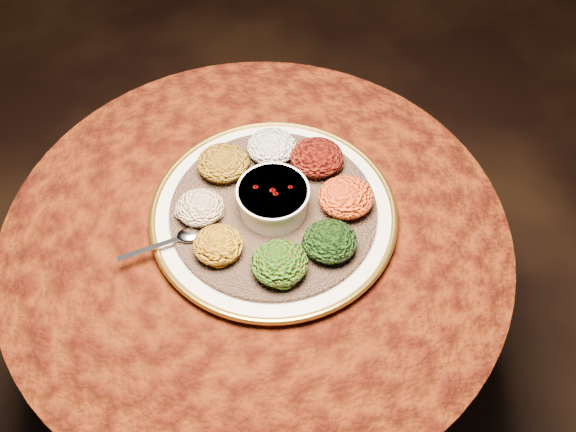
{
  "coord_description": "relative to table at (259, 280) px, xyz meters",
  "views": [
    {
      "loc": [
        0.02,
        -0.69,
        1.73
      ],
      "look_at": [
        0.06,
        0.01,
        0.76
      ],
      "focal_mm": 40.0,
      "sensor_mm": 36.0,
      "label": 1
    }
  ],
  "objects": [
    {
      "name": "portion_ayib",
      "position": [
        0.04,
        0.17,
        0.23
      ],
      "size": [
        0.1,
        0.09,
        0.05
      ],
      "primitive_type": "ellipsoid",
      "color": "silver",
      "rests_on": "injera"
    },
    {
      "name": "portion_kitfo",
      "position": [
        0.13,
        0.13,
        0.23
      ],
      "size": [
        0.1,
        0.1,
        0.05
      ],
      "primitive_type": "ellipsoid",
      "color": "black",
      "rests_on": "injera"
    },
    {
      "name": "portion_mixveg",
      "position": [
        0.04,
        -0.1,
        0.23
      ],
      "size": [
        0.1,
        0.1,
        0.05
      ],
      "primitive_type": "ellipsoid",
      "color": "#962209",
      "rests_on": "injera"
    },
    {
      "name": "spoon",
      "position": [
        -0.13,
        -0.03,
        0.21
      ],
      "size": [
        0.15,
        0.06,
        0.01
      ],
      "rotation": [
        0.0,
        0.0,
        -2.81
      ],
      "color": "silver",
      "rests_on": "injera"
    },
    {
      "name": "stew_bowl",
      "position": [
        0.04,
        0.03,
        0.24
      ],
      "size": [
        0.13,
        0.13,
        0.06
      ],
      "color": "silver",
      "rests_on": "injera"
    },
    {
      "name": "portion_timatim",
      "position": [
        -0.1,
        0.03,
        0.23
      ],
      "size": [
        0.09,
        0.08,
        0.04
      ],
      "primitive_type": "ellipsoid",
      "color": "maroon",
      "rests_on": "injera"
    },
    {
      "name": "portion_kik",
      "position": [
        -0.07,
        -0.06,
        0.23
      ],
      "size": [
        0.09,
        0.09,
        0.04
      ],
      "primitive_type": "ellipsoid",
      "color": "#B67610",
      "rests_on": "injera"
    },
    {
      "name": "portion_gomen",
      "position": [
        0.13,
        -0.06,
        0.23
      ],
      "size": [
        0.1,
        0.09,
        0.05
      ],
      "primitive_type": "ellipsoid",
      "color": "black",
      "rests_on": "injera"
    },
    {
      "name": "platter",
      "position": [
        0.04,
        0.03,
        0.19
      ],
      "size": [
        0.54,
        0.54,
        0.02
      ],
      "rotation": [
        0.0,
        0.0,
        -0.22
      ],
      "color": "silver",
      "rests_on": "table"
    },
    {
      "name": "portion_tikil",
      "position": [
        0.17,
        0.03,
        0.23
      ],
      "size": [
        0.1,
        0.1,
        0.05
      ],
      "primitive_type": "ellipsoid",
      "color": "#AE5E0E",
      "rests_on": "injera"
    },
    {
      "name": "table",
      "position": [
        0.0,
        0.0,
        0.0
      ],
      "size": [
        0.96,
        0.96,
        0.73
      ],
      "color": "black",
      "rests_on": "ground"
    },
    {
      "name": "portion_shiro",
      "position": [
        -0.06,
        0.13,
        0.23
      ],
      "size": [
        0.1,
        0.1,
        0.05
      ],
      "primitive_type": "ellipsoid",
      "color": "#835A0F",
      "rests_on": "injera"
    },
    {
      "name": "injera",
      "position": [
        0.04,
        0.03,
        0.2
      ],
      "size": [
        0.45,
        0.45,
        0.01
      ],
      "primitive_type": "cylinder",
      "rotation": [
        0.0,
        0.0,
        -0.16
      ],
      "color": "brown",
      "rests_on": "platter"
    }
  ]
}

